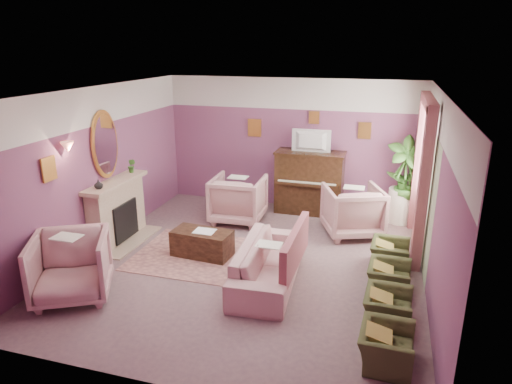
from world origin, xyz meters
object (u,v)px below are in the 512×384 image
(olive_chair_c, at_px, (389,274))
(floral_armchair_right, at_px, (353,208))
(sofa, at_px, (269,255))
(olive_chair_d, at_px, (390,251))
(olive_chair_a, at_px, (387,341))
(side_table, at_px, (401,205))
(floral_armchair_left, at_px, (238,197))
(floral_armchair_front, at_px, (70,264))
(television, at_px, (311,139))
(olive_chair_b, at_px, (388,303))
(piano, at_px, (309,183))
(coffee_table, at_px, (202,243))

(olive_chair_c, bearing_deg, floral_armchair_right, 109.32)
(sofa, height_order, olive_chair_d, sofa)
(olive_chair_a, height_order, side_table, side_table)
(floral_armchair_left, height_order, floral_armchair_front, same)
(olive_chair_c, relative_size, side_table, 0.97)
(television, bearing_deg, side_table, 0.30)
(sofa, relative_size, olive_chair_b, 3.11)
(floral_armchair_front, height_order, olive_chair_a, floral_armchair_front)
(floral_armchair_right, distance_m, olive_chair_a, 3.75)
(television, height_order, floral_armchair_right, television)
(piano, distance_m, floral_armchair_right, 1.40)
(television, relative_size, floral_armchair_left, 0.76)
(piano, xyz_separation_m, side_table, (1.89, -0.04, -0.30))
(olive_chair_d, bearing_deg, television, 128.86)
(floral_armchair_right, height_order, olive_chair_c, floral_armchair_right)
(television, distance_m, coffee_table, 3.23)
(floral_armchair_front, bearing_deg, olive_chair_b, 7.80)
(floral_armchair_right, bearing_deg, coffee_table, -144.77)
(floral_armchair_left, distance_m, olive_chair_a, 4.78)
(olive_chair_d, bearing_deg, piano, 128.21)
(floral_armchair_right, xyz_separation_m, olive_chair_d, (0.71, -1.21, -0.23))
(piano, relative_size, olive_chair_d, 2.06)
(floral_armchair_left, relative_size, olive_chair_a, 1.54)
(side_table, bearing_deg, olive_chair_a, -92.17)
(coffee_table, height_order, sofa, sofa)
(sofa, xyz_separation_m, olive_chair_d, (1.76, 0.99, -0.13))
(television, relative_size, olive_chair_d, 1.17)
(olive_chair_b, bearing_deg, olive_chair_a, -90.00)
(olive_chair_a, bearing_deg, sofa, 140.16)
(olive_chair_a, distance_m, side_table, 4.60)
(floral_armchair_front, height_order, olive_chair_c, floral_armchair_front)
(piano, distance_m, side_table, 1.91)
(olive_chair_a, distance_m, olive_chair_b, 0.82)
(piano, bearing_deg, olive_chair_c, -60.23)
(floral_armchair_left, height_order, olive_chair_c, floral_armchair_left)
(sofa, height_order, olive_chair_b, sofa)
(piano, relative_size, sofa, 0.66)
(floral_armchair_front, bearing_deg, olive_chair_c, 18.10)
(olive_chair_a, relative_size, olive_chair_b, 1.00)
(piano, xyz_separation_m, floral_armchair_left, (-1.28, -0.93, -0.13))
(television, xyz_separation_m, sofa, (-0.04, -3.12, -1.17))
(olive_chair_d, bearing_deg, olive_chair_c, -90.00)
(floral_armchair_front, relative_size, olive_chair_d, 1.54)
(piano, height_order, olive_chair_a, piano)
(piano, xyz_separation_m, coffee_table, (-1.36, -2.64, -0.43))
(side_table, bearing_deg, floral_armchair_right, -133.75)
(olive_chair_a, height_order, olive_chair_b, same)
(piano, distance_m, coffee_table, 3.00)
(sofa, height_order, olive_chair_c, sofa)
(floral_armchair_front, bearing_deg, television, 59.16)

